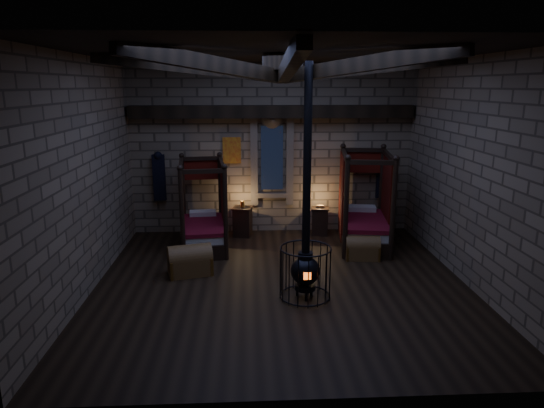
{
  "coord_description": "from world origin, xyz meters",
  "views": [
    {
      "loc": [
        -0.63,
        -8.56,
        3.68
      ],
      "look_at": [
        -0.15,
        0.6,
        1.42
      ],
      "focal_mm": 32.0,
      "sensor_mm": 36.0,
      "label": 1
    }
  ],
  "objects_px": {
    "bed_right": "(364,222)",
    "trunk_left": "(190,261)",
    "stove": "(305,266)",
    "bed_left": "(204,226)",
    "trunk_right": "(362,248)"
  },
  "relations": [
    {
      "from": "trunk_left",
      "to": "stove",
      "type": "relative_size",
      "value": 0.24
    },
    {
      "from": "bed_left",
      "to": "trunk_left",
      "type": "relative_size",
      "value": 2.11
    },
    {
      "from": "bed_right",
      "to": "trunk_left",
      "type": "height_order",
      "value": "bed_right"
    },
    {
      "from": "trunk_right",
      "to": "trunk_left",
      "type": "bearing_deg",
      "value": -162.38
    },
    {
      "from": "bed_right",
      "to": "trunk_left",
      "type": "distance_m",
      "value": 4.26
    },
    {
      "from": "bed_right",
      "to": "stove",
      "type": "xyz_separation_m",
      "value": [
        -1.73,
        -2.92,
        0.05
      ]
    },
    {
      "from": "bed_right",
      "to": "trunk_left",
      "type": "xyz_separation_m",
      "value": [
        -3.89,
        -1.71,
        -0.26
      ]
    },
    {
      "from": "trunk_left",
      "to": "bed_right",
      "type": "bearing_deg",
      "value": 8.7
    },
    {
      "from": "bed_right",
      "to": "trunk_left",
      "type": "relative_size",
      "value": 2.32
    },
    {
      "from": "trunk_right",
      "to": "stove",
      "type": "bearing_deg",
      "value": -120.97
    },
    {
      "from": "bed_left",
      "to": "trunk_left",
      "type": "bearing_deg",
      "value": -100.7
    },
    {
      "from": "stove",
      "to": "bed_right",
      "type": "bearing_deg",
      "value": 58.23
    },
    {
      "from": "bed_left",
      "to": "trunk_left",
      "type": "distance_m",
      "value": 1.73
    },
    {
      "from": "bed_left",
      "to": "stove",
      "type": "bearing_deg",
      "value": -61.57
    },
    {
      "from": "bed_left",
      "to": "trunk_left",
      "type": "height_order",
      "value": "bed_left"
    }
  ]
}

